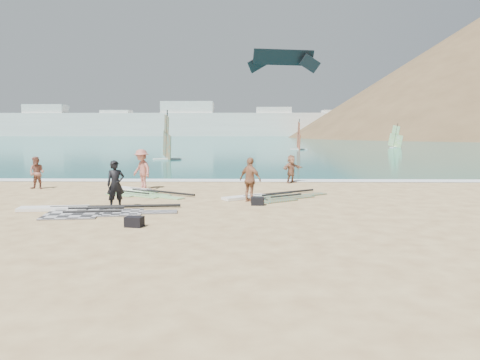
{
  "coord_description": "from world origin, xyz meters",
  "views": [
    {
      "loc": [
        1.67,
        -14.41,
        3.07
      ],
      "look_at": [
        1.3,
        4.0,
        1.0
      ],
      "focal_mm": 35.0,
      "sensor_mm": 36.0,
      "label": 1
    }
  ],
  "objects_px": {
    "beachgoer_back": "(250,180)",
    "gear_bag_far": "(134,222)",
    "beachgoer_left": "(37,173)",
    "rig_grey": "(83,211)",
    "rig_orange": "(269,197)",
    "beachgoer_mid": "(142,169)",
    "rig_green": "(140,192)",
    "person_wetsuit": "(116,185)",
    "beachgoer_right": "(291,169)",
    "gear_bag_near": "(258,201)"
  },
  "relations": [
    {
      "from": "beachgoer_right",
      "to": "gear_bag_near",
      "type": "bearing_deg",
      "value": -145.97
    },
    {
      "from": "beachgoer_right",
      "to": "rig_green",
      "type": "bearing_deg",
      "value": 168.53
    },
    {
      "from": "beachgoer_mid",
      "to": "beachgoer_right",
      "type": "relative_size",
      "value": 1.28
    },
    {
      "from": "gear_bag_near",
      "to": "beachgoer_back",
      "type": "height_order",
      "value": "beachgoer_back"
    },
    {
      "from": "rig_grey",
      "to": "gear_bag_far",
      "type": "relative_size",
      "value": 11.26
    },
    {
      "from": "rig_grey",
      "to": "person_wetsuit",
      "type": "distance_m",
      "value": 1.53
    },
    {
      "from": "beachgoer_mid",
      "to": "beachgoer_right",
      "type": "distance_m",
      "value": 8.2
    },
    {
      "from": "beachgoer_mid",
      "to": "beachgoer_back",
      "type": "relative_size",
      "value": 1.08
    },
    {
      "from": "beachgoer_mid",
      "to": "gear_bag_far",
      "type": "bearing_deg",
      "value": -33.55
    },
    {
      "from": "rig_grey",
      "to": "beachgoer_back",
      "type": "height_order",
      "value": "beachgoer_back"
    },
    {
      "from": "rig_grey",
      "to": "beachgoer_mid",
      "type": "xyz_separation_m",
      "value": [
        0.69,
        6.37,
        0.95
      ]
    },
    {
      "from": "rig_green",
      "to": "gear_bag_far",
      "type": "bearing_deg",
      "value": -45.27
    },
    {
      "from": "beachgoer_mid",
      "to": "beachgoer_right",
      "type": "xyz_separation_m",
      "value": [
        7.7,
        2.81,
        -0.22
      ]
    },
    {
      "from": "rig_orange",
      "to": "beachgoer_mid",
      "type": "relative_size",
      "value": 2.39
    },
    {
      "from": "beachgoer_back",
      "to": "gear_bag_far",
      "type": "bearing_deg",
      "value": 93.64
    },
    {
      "from": "gear_bag_near",
      "to": "beachgoer_back",
      "type": "xyz_separation_m",
      "value": [
        -0.29,
        0.81,
        0.77
      ]
    },
    {
      "from": "gear_bag_far",
      "to": "beachgoer_left",
      "type": "relative_size",
      "value": 0.33
    },
    {
      "from": "rig_orange",
      "to": "beachgoer_back",
      "type": "bearing_deg",
      "value": -162.6
    },
    {
      "from": "rig_orange",
      "to": "gear_bag_far",
      "type": "bearing_deg",
      "value": -161.36
    },
    {
      "from": "rig_green",
      "to": "beachgoer_back",
      "type": "xyz_separation_m",
      "value": [
        5.18,
        -2.48,
        0.88
      ]
    },
    {
      "from": "rig_grey",
      "to": "beachgoer_back",
      "type": "bearing_deg",
      "value": 14.4
    },
    {
      "from": "rig_green",
      "to": "rig_orange",
      "type": "bearing_deg",
      "value": 19.59
    },
    {
      "from": "rig_orange",
      "to": "gear_bag_near",
      "type": "distance_m",
      "value": 1.95
    },
    {
      "from": "person_wetsuit",
      "to": "beachgoer_right",
      "type": "relative_size",
      "value": 1.17
    },
    {
      "from": "beachgoer_back",
      "to": "beachgoer_left",
      "type": "bearing_deg",
      "value": 19.85
    },
    {
      "from": "person_wetsuit",
      "to": "beachgoer_right",
      "type": "bearing_deg",
      "value": 21.17
    },
    {
      "from": "rig_orange",
      "to": "rig_grey",
      "type": "bearing_deg",
      "value": 171.85
    },
    {
      "from": "gear_bag_near",
      "to": "beachgoer_mid",
      "type": "bearing_deg",
      "value": 140.31
    },
    {
      "from": "rig_green",
      "to": "beachgoer_left",
      "type": "relative_size",
      "value": 2.69
    },
    {
      "from": "rig_grey",
      "to": "beachgoer_back",
      "type": "xyz_separation_m",
      "value": [
        6.11,
        2.45,
        0.88
      ]
    },
    {
      "from": "beachgoer_left",
      "to": "gear_bag_far",
      "type": "bearing_deg",
      "value": -43.67
    },
    {
      "from": "rig_orange",
      "to": "gear_bag_near",
      "type": "bearing_deg",
      "value": -140.85
    },
    {
      "from": "beachgoer_left",
      "to": "beachgoer_back",
      "type": "distance_m",
      "value": 11.35
    },
    {
      "from": "gear_bag_near",
      "to": "beachgoer_left",
      "type": "bearing_deg",
      "value": 156.96
    },
    {
      "from": "gear_bag_far",
      "to": "beachgoer_left",
      "type": "xyz_separation_m",
      "value": [
        -7.06,
        8.82,
        0.65
      ]
    },
    {
      "from": "rig_grey",
      "to": "beachgoer_left",
      "type": "height_order",
      "value": "beachgoer_left"
    },
    {
      "from": "gear_bag_far",
      "to": "beachgoer_back",
      "type": "bearing_deg",
      "value": 53.93
    },
    {
      "from": "rig_grey",
      "to": "gear_bag_far",
      "type": "xyz_separation_m",
      "value": [
        2.49,
        -2.52,
        0.11
      ]
    },
    {
      "from": "beachgoer_left",
      "to": "beachgoer_back",
      "type": "height_order",
      "value": "beachgoer_back"
    },
    {
      "from": "gear_bag_far",
      "to": "beachgoer_mid",
      "type": "relative_size",
      "value": 0.27
    },
    {
      "from": "rig_grey",
      "to": "rig_orange",
      "type": "bearing_deg",
      "value": 19.46
    },
    {
      "from": "beachgoer_right",
      "to": "gear_bag_far",
      "type": "bearing_deg",
      "value": -157.92
    },
    {
      "from": "gear_bag_near",
      "to": "beachgoer_mid",
      "type": "height_order",
      "value": "beachgoer_mid"
    },
    {
      "from": "rig_orange",
      "to": "beachgoer_mid",
      "type": "distance_m",
      "value": 6.93
    },
    {
      "from": "rig_grey",
      "to": "beachgoer_right",
      "type": "relative_size",
      "value": 3.84
    },
    {
      "from": "gear_bag_far",
      "to": "beachgoer_back",
      "type": "xyz_separation_m",
      "value": [
        3.61,
        4.96,
        0.77
      ]
    },
    {
      "from": "gear_bag_far",
      "to": "person_wetsuit",
      "type": "relative_size",
      "value": 0.29
    },
    {
      "from": "rig_grey",
      "to": "beachgoer_left",
      "type": "xyz_separation_m",
      "value": [
        -4.57,
        6.3,
        0.76
      ]
    },
    {
      "from": "rig_orange",
      "to": "beachgoer_left",
      "type": "bearing_deg",
      "value": 131.34
    },
    {
      "from": "beachgoer_mid",
      "to": "rig_green",
      "type": "bearing_deg",
      "value": -35.82
    }
  ]
}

